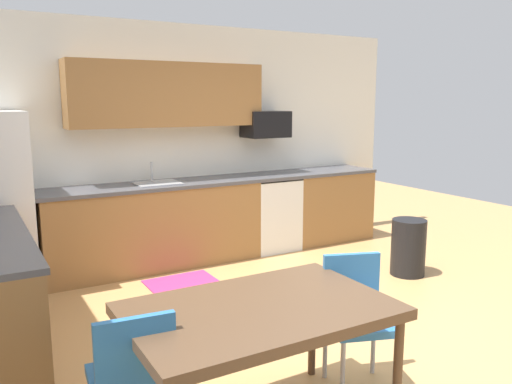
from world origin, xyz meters
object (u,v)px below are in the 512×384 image
object	(u,v)px
chair_near_table	(356,310)
chair_far_side	(133,375)
microwave	(266,124)
dining_table	(259,317)
trash_bin	(408,247)
oven_range	(269,213)

from	to	relation	value
chair_near_table	chair_far_side	world-z (taller)	same
microwave	dining_table	xyz separation A→B (m)	(-1.98, -3.24, -0.85)
trash_bin	dining_table	bearing A→B (deg)	-150.54
chair_near_table	oven_range	bearing A→B (deg)	68.68
trash_bin	microwave	bearing A→B (deg)	113.91
chair_far_side	trash_bin	xyz separation A→B (m)	(3.40, 1.46, -0.20)
dining_table	chair_far_side	bearing A→B (deg)	172.49
oven_range	microwave	xyz separation A→B (m)	(-0.00, 0.10, 1.09)
oven_range	trash_bin	world-z (taller)	oven_range
chair_near_table	trash_bin	distance (m)	2.38
oven_range	microwave	distance (m)	1.10
oven_range	dining_table	xyz separation A→B (m)	(-1.98, -3.14, 0.24)
dining_table	chair_far_side	size ratio (longest dim) A/B	1.65
microwave	dining_table	bearing A→B (deg)	-121.41
microwave	dining_table	distance (m)	3.90
chair_far_side	trash_bin	distance (m)	3.71
oven_range	trash_bin	distance (m)	1.77
chair_near_table	trash_bin	size ratio (longest dim) A/B	1.42
trash_bin	chair_far_side	bearing A→B (deg)	-156.83
oven_range	microwave	bearing A→B (deg)	90.00
dining_table	chair_far_side	xyz separation A→B (m)	(-0.67, 0.09, -0.19)
oven_range	microwave	size ratio (longest dim) A/B	1.69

